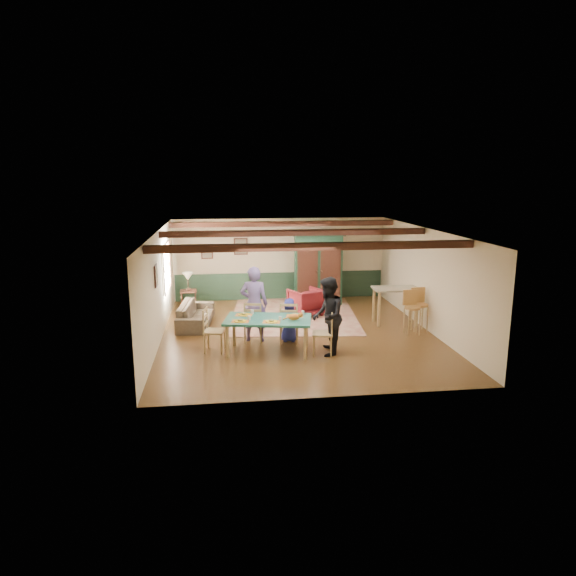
{
  "coord_description": "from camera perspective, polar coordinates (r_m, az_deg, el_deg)",
  "views": [
    {
      "loc": [
        -1.92,
        -12.76,
        4.04
      ],
      "look_at": [
        -0.21,
        0.38,
        1.15
      ],
      "focal_mm": 32.0,
      "sensor_mm": 36.0,
      "label": 1
    }
  ],
  "objects": [
    {
      "name": "dining_chair_end_left",
      "position": [
        12.15,
        -8.17,
        -4.66
      ],
      "size": [
        0.56,
        0.55,
        1.04
      ],
      "primitive_type": null,
      "rotation": [
        0.0,
        0.0,
        1.38
      ],
      "color": "#A68653",
      "rests_on": "floor"
    },
    {
      "name": "ceiling_beam_mid",
      "position": [
        13.38,
        0.87,
        6.16
      ],
      "size": [
        6.95,
        0.16,
        0.16
      ],
      "primitive_type": "cube",
      "color": "black",
      "rests_on": "ceiling"
    },
    {
      "name": "person_man",
      "position": [
        12.73,
        -3.79,
        -1.79
      ],
      "size": [
        0.77,
        0.58,
        1.89
      ],
      "primitive_type": "imported",
      "rotation": [
        0.0,
        0.0,
        2.95
      ],
      "color": "slate",
      "rests_on": "floor"
    },
    {
      "name": "wall_back",
      "position": [
        17.09,
        -0.88,
        3.23
      ],
      "size": [
        7.0,
        0.02,
        2.7
      ],
      "primitive_type": "cube",
      "color": "beige",
      "rests_on": "floor"
    },
    {
      "name": "wall_right",
      "position": [
        14.12,
        15.3,
        0.88
      ],
      "size": [
        0.02,
        8.0,
        2.7
      ],
      "primitive_type": "cube",
      "color": "beige",
      "rests_on": "floor"
    },
    {
      "name": "armchair",
      "position": [
        15.21,
        2.0,
        -1.55
      ],
      "size": [
        1.13,
        1.14,
        0.8
      ],
      "primitive_type": "imported",
      "rotation": [
        0.0,
        0.0,
        -2.74
      ],
      "color": "#480E15",
      "rests_on": "floor"
    },
    {
      "name": "end_table",
      "position": [
        16.13,
        -10.97,
        -1.32
      ],
      "size": [
        0.52,
        0.52,
        0.61
      ],
      "primitive_type": null,
      "rotation": [
        0.0,
        0.0,
        0.06
      ],
      "color": "black",
      "rests_on": "floor"
    },
    {
      "name": "person_child",
      "position": [
        12.75,
        0.16,
        -3.58
      ],
      "size": [
        0.6,
        0.45,
        1.1
      ],
      "primitive_type": "imported",
      "rotation": [
        0.0,
        0.0,
        2.95
      ],
      "color": "navy",
      "rests_on": "floor"
    },
    {
      "name": "cat",
      "position": [
        11.69,
        0.66,
        -3.17
      ],
      "size": [
        0.42,
        0.23,
        0.2
      ],
      "primitive_type": null,
      "rotation": [
        0.0,
        0.0,
        -0.2
      ],
      "color": "orange",
      "rests_on": "dining_table"
    },
    {
      "name": "dining_chair_far_right",
      "position": [
        12.68,
        0.13,
        -3.82
      ],
      "size": [
        0.55,
        0.56,
        1.04
      ],
      "primitive_type": null,
      "rotation": [
        0.0,
        0.0,
        2.95
      ],
      "color": "#A68653",
      "rests_on": "floor"
    },
    {
      "name": "picture_left_wall",
      "position": [
        12.47,
        -14.44,
        1.33
      ],
      "size": [
        0.04,
        0.42,
        0.52
      ],
      "primitive_type": null,
      "color": "gray",
      "rests_on": "wall_left"
    },
    {
      "name": "dining_table",
      "position": [
        11.99,
        -2.22,
        -5.32
      ],
      "size": [
        2.15,
        1.46,
        0.82
      ],
      "primitive_type": null,
      "rotation": [
        0.0,
        0.0,
        -0.2
      ],
      "color": "#1B574A",
      "rests_on": "floor"
    },
    {
      "name": "bar_stool_right",
      "position": [
        14.02,
        14.45,
        -2.39
      ],
      "size": [
        0.43,
        0.47,
        1.16
      ],
      "primitive_type": null,
      "rotation": [
        0.0,
        0.0,
        0.04
      ],
      "color": "#BC8A49",
      "rests_on": "floor"
    },
    {
      "name": "ceiling",
      "position": [
        12.98,
        1.13,
        6.37
      ],
      "size": [
        7.0,
        8.0,
        0.02
      ],
      "primitive_type": "cube",
      "color": "beige",
      "rests_on": "wall_back"
    },
    {
      "name": "floor",
      "position": [
        13.52,
        1.08,
        -5.09
      ],
      "size": [
        8.0,
        8.0,
        0.0
      ],
      "primitive_type": "plane",
      "color": "#4A2D14",
      "rests_on": "ground"
    },
    {
      "name": "person_woman",
      "position": [
        11.79,
        4.42,
        -3.16
      ],
      "size": [
        0.84,
        1.0,
        1.81
      ],
      "primitive_type": "imported",
      "rotation": [
        0.0,
        0.0,
        -1.77
      ],
      "color": "black",
      "rests_on": "floor"
    },
    {
      "name": "counter_table",
      "position": [
        14.61,
        11.81,
        -1.94
      ],
      "size": [
        1.26,
        0.76,
        1.03
      ],
      "primitive_type": null,
      "rotation": [
        0.0,
        0.0,
        -0.03
      ],
      "color": "beige",
      "rests_on": "floor"
    },
    {
      "name": "window_left",
      "position": [
        14.76,
        -13.35,
        2.25
      ],
      "size": [
        0.06,
        1.6,
        1.3
      ],
      "primitive_type": null,
      "color": "white",
      "rests_on": "wall_left"
    },
    {
      "name": "place_setting_near_center",
      "position": [
        11.58,
        -1.84,
        -3.55
      ],
      "size": [
        0.49,
        0.41,
        0.11
      ],
      "primitive_type": null,
      "rotation": [
        0.0,
        0.0,
        -0.2
      ],
      "color": "gold",
      "rests_on": "dining_table"
    },
    {
      "name": "wainscot_back",
      "position": [
        17.23,
        -0.86,
        0.27
      ],
      "size": [
        6.95,
        0.03,
        0.9
      ],
      "primitive_type": "cube",
      "color": "#1B3222",
      "rests_on": "floor"
    },
    {
      "name": "sofa",
      "position": [
        14.46,
        -10.2,
        -2.88
      ],
      "size": [
        1.02,
        2.16,
        0.61
      ],
      "primitive_type": "imported",
      "rotation": [
        0.0,
        0.0,
        1.47
      ],
      "color": "#43382A",
      "rests_on": "floor"
    },
    {
      "name": "bar_stool_left",
      "position": [
        13.7,
        13.64,
        -2.7
      ],
      "size": [
        0.43,
        0.47,
        1.16
      ],
      "primitive_type": null,
      "rotation": [
        0.0,
        0.0,
        0.06
      ],
      "color": "#BC8A49",
      "rests_on": "floor"
    },
    {
      "name": "armoire",
      "position": [
        16.45,
        3.35,
        2.21
      ],
      "size": [
        1.69,
        0.78,
        2.33
      ],
      "primitive_type": "cube",
      "rotation": [
        0.0,
        0.0,
        -0.07
      ],
      "color": "#143421",
      "rests_on": "floor"
    },
    {
      "name": "area_rug",
      "position": [
        15.3,
        0.65,
        -2.99
      ],
      "size": [
        4.04,
        4.65,
        0.01
      ],
      "primitive_type": "cube",
      "rotation": [
        0.0,
        0.0,
        -0.1
      ],
      "color": "#CBB793",
      "rests_on": "floor"
    },
    {
      "name": "dining_chair_far_left",
      "position": [
        12.76,
        -3.81,
        -3.74
      ],
      "size": [
        0.55,
        0.56,
        1.04
      ],
      "primitive_type": null,
      "rotation": [
        0.0,
        0.0,
        2.95
      ],
      "color": "#A68653",
      "rests_on": "floor"
    },
    {
      "name": "place_setting_near_left",
      "position": [
        11.67,
        -5.33,
        -3.47
      ],
      "size": [
        0.49,
        0.41,
        0.11
      ],
      "primitive_type": null,
      "rotation": [
        0.0,
        0.0,
        -0.2
      ],
      "color": "gold",
      "rests_on": "dining_table"
    },
    {
      "name": "place_setting_far_right",
      "position": [
        12.08,
        0.76,
        -2.88
      ],
      "size": [
        0.49,
        0.41,
        0.11
      ],
      "primitive_type": null,
      "rotation": [
        0.0,
        0.0,
        -0.2
      ],
      "color": "gold",
      "rests_on": "dining_table"
    },
    {
      "name": "picture_back_a",
      "position": [
        16.89,
        -5.27,
        4.62
      ],
      "size": [
        0.45,
        0.04,
        0.55
      ],
      "primitive_type": null,
      "color": "gray",
      "rests_on": "wall_back"
    },
    {
      "name": "ceiling_beam_front",
      "position": [
        10.73,
        2.95,
        4.63
      ],
      "size": [
        6.95,
        0.16,
        0.16
      ],
      "primitive_type": "cube",
      "color": "black",
      "rests_on": "ceiling"
    },
    {
      "name": "table_lamp",
      "position": [
        16.0,
        -11.06,
        0.71
      ],
      "size": [
        0.33,
        0.33,
        0.56
      ],
      "primitive_type": null,
      "rotation": [
        0.0,
        0.0,
        -0.06
      ],
      "color": "beige",
      "rests_on": "end_table"
    },
    {
      "name": "picture_back_b",
      "position": [
        16.91,
        -8.99,
        4.02
      ],
      "size": [
        0.38,
        0.04,
        0.48
      ],
      "primitive_type": null,
      "color": "gray",
      "rests_on": "wall_back"
    },
    {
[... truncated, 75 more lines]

